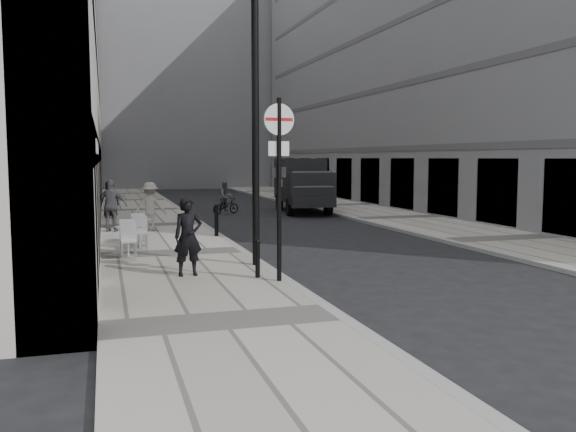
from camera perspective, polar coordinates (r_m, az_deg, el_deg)
name	(u,v)px	position (r m, az deg, el deg)	size (l,w,h in m)	color
ground	(408,369)	(8.58, 11.16, -13.84)	(120.00, 120.00, 0.00)	black
sidewalk	(153,226)	(25.35, -12.56, -0.92)	(4.00, 60.00, 0.12)	#ABA49A
far_sidewalk	(397,218)	(28.36, 10.19, -0.21)	(4.00, 60.00, 0.12)	#ABA49A
building_left	(52,27)	(32.30, -21.20, 16.14)	(4.00, 45.00, 18.00)	beige
building_right	(427,31)	(37.02, 12.90, 16.52)	(6.00, 45.00, 20.00)	slate
building_far	(157,76)	(63.88, -12.19, 12.70)	(24.00, 16.00, 22.00)	slate
walking_man	(188,237)	(14.12, -9.34, -1.92)	(0.66, 0.43, 1.80)	black
sign_post	(279,165)	(13.22, -0.85, 4.79)	(0.68, 0.12, 3.98)	black
lamppost	(255,107)	(15.33, -3.07, 10.12)	(0.32, 0.32, 7.09)	black
bollard_near	(258,260)	(13.82, -2.86, -4.11)	(0.11, 0.11, 0.80)	black
bollard_far	(216,221)	(21.22, -6.72, -0.49)	(0.14, 0.14, 1.03)	black
panel_van	(302,182)	(31.73, 1.31, 3.19)	(2.97, 6.12, 2.77)	black
cyclist	(226,201)	(30.76, -5.87, 1.38)	(1.61, 1.12, 1.65)	black
pedestrian_a	(112,205)	(23.21, -16.18, 0.96)	(1.13, 0.47, 1.92)	#4D4D51
pedestrian_b	(150,206)	(23.28, -12.77, 0.89)	(1.16, 0.67, 1.80)	#9C9890
pedestrian_c	(110,199)	(28.79, -16.31, 1.53)	(0.82, 0.53, 1.67)	black
cafe_table_near	(139,231)	(18.97, -13.75, -1.35)	(0.77, 1.73, 0.98)	#BBBBBD
cafe_table_mid	(128,238)	(17.35, -14.75, -2.04)	(0.75, 1.69, 0.96)	silver
cafe_table_far	(140,229)	(19.79, -13.70, -1.23)	(0.69, 1.55, 0.88)	silver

